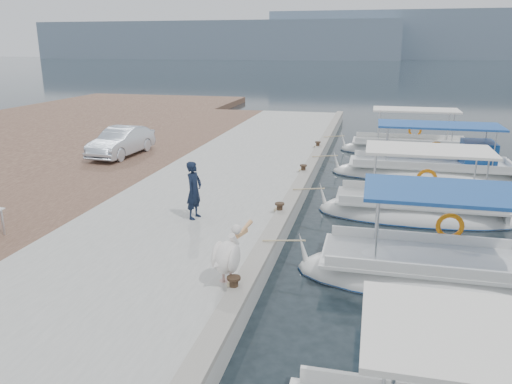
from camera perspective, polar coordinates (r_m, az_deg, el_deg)
ground at (r=13.51m, az=2.97°, el=-6.59°), size 400.00×400.00×0.00m
concrete_quay at (r=18.69m, az=-3.32°, el=0.80°), size 6.00×40.00×0.50m
quay_curb at (r=18.04m, az=5.17°, el=1.20°), size 0.44×40.00×0.12m
cobblestone_strip at (r=20.64m, az=-16.76°, el=1.62°), size 4.00×40.00×0.50m
distant_hills at (r=215.51m, az=21.40°, el=15.99°), size 330.00×60.00×18.00m
fishing_caique_b at (r=12.44m, az=20.17°, el=-9.13°), size 6.59×2.43×2.83m
fishing_caique_c at (r=16.76m, az=17.98°, el=-2.31°), size 6.31×2.30×2.83m
fishing_caique_d at (r=21.88m, az=19.47°, el=2.01°), size 7.98×2.31×2.83m
fishing_caique_e at (r=26.65m, az=17.06°, el=4.56°), size 6.91×2.15×2.83m
mooring_bollards at (r=14.71m, az=2.72°, el=-1.76°), size 0.28×20.28×0.33m
pelican at (r=10.42m, az=-3.27°, el=-7.26°), size 0.70×1.50×1.16m
fisherman at (r=14.24m, az=-7.09°, el=0.20°), size 0.50×0.67×1.66m
parked_car at (r=23.20m, az=-15.14°, el=5.58°), size 1.60×3.94×1.27m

